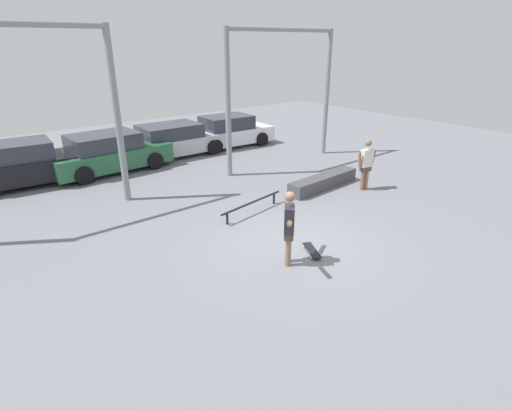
{
  "coord_description": "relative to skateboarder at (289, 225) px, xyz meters",
  "views": [
    {
      "loc": [
        -6.14,
        -6.11,
        4.62
      ],
      "look_at": [
        -0.28,
        1.16,
        0.77
      ],
      "focal_mm": 28.0,
      "sensor_mm": 36.0,
      "label": 1
    }
  ],
  "objects": [
    {
      "name": "ground_plane",
      "position": [
        0.71,
        0.5,
        -0.95
      ],
      "size": [
        36.0,
        36.0,
        0.0
      ],
      "primitive_type": "plane",
      "color": "slate"
    },
    {
      "name": "parked_car_green",
      "position": [
        -0.58,
        9.29,
        -0.25
      ],
      "size": [
        4.47,
        2.2,
        1.45
      ],
      "rotation": [
        0.0,
        0.0,
        0.06
      ],
      "color": "#28603D",
      "rests_on": "ground_plane"
    },
    {
      "name": "canopy_support_left",
      "position": [
        -3.79,
        6.0,
        2.18
      ],
      "size": [
        5.28,
        0.2,
        5.07
      ],
      "color": "gray",
      "rests_on": "ground_plane"
    },
    {
      "name": "parked_car_silver",
      "position": [
        2.39,
        9.78,
        -0.29
      ],
      "size": [
        4.51,
        2.07,
        1.36
      ],
      "rotation": [
        0.0,
        0.0,
        -0.01
      ],
      "color": "#B7BABF",
      "rests_on": "ground_plane"
    },
    {
      "name": "grind_rail",
      "position": [
        1.11,
        2.7,
        -0.66
      ],
      "size": [
        2.41,
        0.46,
        0.37
      ],
      "rotation": [
        0.0,
        0.0,
        0.16
      ],
      "color": "black",
      "rests_on": "ground_plane"
    },
    {
      "name": "parked_car_white",
      "position": [
        5.24,
        9.67,
        -0.27
      ],
      "size": [
        4.13,
        2.06,
        1.43
      ],
      "rotation": [
        0.0,
        0.0,
        -0.06
      ],
      "color": "white",
      "rests_on": "ground_plane"
    },
    {
      "name": "parked_car_black",
      "position": [
        -3.51,
        9.58,
        -0.23
      ],
      "size": [
        4.38,
        2.19,
        1.5
      ],
      "rotation": [
        0.0,
        0.0,
        -0.08
      ],
      "color": "black",
      "rests_on": "ground_plane"
    },
    {
      "name": "skateboarder",
      "position": [
        0.0,
        0.0,
        0.0
      ],
      "size": [
        1.1,
        1.16,
        1.71
      ],
      "rotation": [
        0.0,
        0.0,
        0.82
      ],
      "color": "#8C664C",
      "rests_on": "ground_plane"
    },
    {
      "name": "grind_box",
      "position": [
        4.33,
        2.9,
        -0.73
      ],
      "size": [
        3.01,
        0.73,
        0.43
      ],
      "primitive_type": "cube",
      "rotation": [
        0.0,
        0.0,
        0.06
      ],
      "color": "#47474C",
      "rests_on": "ground_plane"
    },
    {
      "name": "canopy_support_right",
      "position": [
        5.21,
        6.0,
        2.18
      ],
      "size": [
        5.28,
        0.2,
        5.07
      ],
      "color": "gray",
      "rests_on": "ground_plane"
    },
    {
      "name": "skateboard",
      "position": [
        0.77,
        -0.0,
        -0.89
      ],
      "size": [
        0.54,
        0.79,
        0.08
      ],
      "rotation": [
        0.0,
        0.0,
        1.1
      ],
      "color": "black",
      "rests_on": "ground_plane"
    },
    {
      "name": "bystander",
      "position": [
        5.29,
        1.94,
        -0.02
      ],
      "size": [
        0.76,
        0.27,
        1.69
      ],
      "rotation": [
        0.0,
        0.0,
        2.97
      ],
      "color": "#8C664C",
      "rests_on": "ground_plane"
    }
  ]
}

